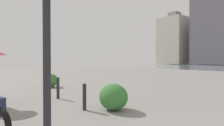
% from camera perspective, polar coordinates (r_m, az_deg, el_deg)
% --- Properties ---
extents(building_annex, '(14.03, 14.66, 33.28)m').
position_cam_1_polar(building_annex, '(77.51, 30.00, 11.25)').
color(building_annex, '#5B5660').
rests_on(building_annex, ground).
extents(building_highrise, '(10.80, 10.36, 21.14)m').
position_cam_1_polar(building_highrise, '(81.17, 18.60, 6.54)').
color(building_highrise, '#B2A899').
rests_on(building_highrise, ground).
extents(lamppost, '(0.98, 0.28, 3.97)m').
position_cam_1_polar(lamppost, '(3.72, -19.53, 16.77)').
color(lamppost, '#232328').
rests_on(lamppost, ground).
extents(bollard_near, '(0.13, 0.13, 0.87)m').
position_cam_1_polar(bollard_near, '(6.15, -8.49, -10.06)').
color(bollard_near, '#232328').
rests_on(bollard_near, ground).
extents(bollard_mid, '(0.13, 0.13, 0.90)m').
position_cam_1_polar(bollard_mid, '(8.13, -16.30, -7.26)').
color(bollard_mid, '#232328').
rests_on(bollard_mid, ground).
extents(shrub_low, '(1.00, 0.90, 0.85)m').
position_cam_1_polar(shrub_low, '(6.12, 0.43, -10.39)').
color(shrub_low, '#387533').
rests_on(shrub_low, ground).
extents(shrub_round, '(0.95, 0.86, 0.81)m').
position_cam_1_polar(shrub_round, '(11.67, -18.46, -5.09)').
color(shrub_round, '#387533').
rests_on(shrub_round, ground).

